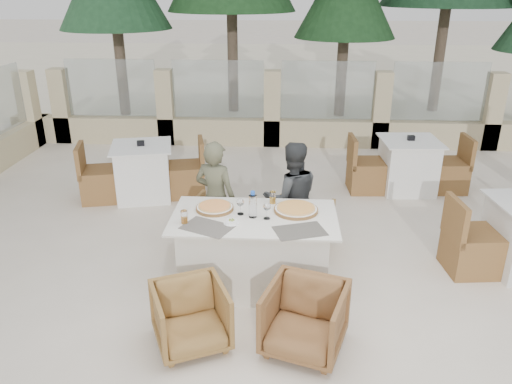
# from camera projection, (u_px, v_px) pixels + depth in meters

# --- Properties ---
(ground) EXTENTS (80.00, 80.00, 0.00)m
(ground) POSITION_uv_depth(u_px,v_px,m) (258.00, 284.00, 5.11)
(ground) COLOR beige
(ground) RESTS_ON ground
(sand_patch) EXTENTS (30.00, 16.00, 0.01)m
(sand_patch) POSITION_uv_depth(u_px,v_px,m) (279.00, 69.00, 18.00)
(sand_patch) COLOR #EEE4C3
(sand_patch) RESTS_ON ground
(perimeter_wall_far) EXTENTS (10.00, 0.34, 1.60)m
(perimeter_wall_far) POSITION_uv_depth(u_px,v_px,m) (272.00, 103.00, 9.22)
(perimeter_wall_far) COLOR #C1B188
(perimeter_wall_far) RESTS_ON ground
(pine_centre) EXTENTS (2.20, 2.20, 5.00)m
(pine_centre) POSITION_uv_depth(u_px,v_px,m) (346.00, 1.00, 10.70)
(pine_centre) COLOR #1D431F
(pine_centre) RESTS_ON ground
(dining_table) EXTENTS (1.60, 0.90, 0.77)m
(dining_table) POSITION_uv_depth(u_px,v_px,m) (254.00, 251.00, 4.96)
(dining_table) COLOR silver
(dining_table) RESTS_ON ground
(placemat_near_left) EXTENTS (0.53, 0.46, 0.00)m
(placemat_near_left) POSITION_uv_depth(u_px,v_px,m) (207.00, 227.00, 4.59)
(placemat_near_left) COLOR #635C55
(placemat_near_left) RESTS_ON dining_table
(placemat_near_right) EXTENTS (0.52, 0.43, 0.00)m
(placemat_near_right) POSITION_uv_depth(u_px,v_px,m) (300.00, 231.00, 4.52)
(placemat_near_right) COLOR #565149
(placemat_near_right) RESTS_ON dining_table
(pizza_left) EXTENTS (0.38, 0.38, 0.05)m
(pizza_left) POSITION_uv_depth(u_px,v_px,m) (215.00, 207.00, 4.95)
(pizza_left) COLOR orange
(pizza_left) RESTS_ON dining_table
(pizza_right) EXTENTS (0.55, 0.55, 0.06)m
(pizza_right) POSITION_uv_depth(u_px,v_px,m) (296.00, 209.00, 4.90)
(pizza_right) COLOR orange
(pizza_right) RESTS_ON dining_table
(water_bottle) EXTENTS (0.08, 0.08, 0.27)m
(water_bottle) POSITION_uv_depth(u_px,v_px,m) (253.00, 204.00, 4.75)
(water_bottle) COLOR #AAC4E0
(water_bottle) RESTS_ON dining_table
(wine_glass_centre) EXTENTS (0.08, 0.08, 0.18)m
(wine_glass_centre) POSITION_uv_depth(u_px,v_px,m) (240.00, 206.00, 4.82)
(wine_glass_centre) COLOR white
(wine_glass_centre) RESTS_ON dining_table
(wine_glass_near) EXTENTS (0.09, 0.09, 0.18)m
(wine_glass_near) POSITION_uv_depth(u_px,v_px,m) (267.00, 210.00, 4.73)
(wine_glass_near) COLOR white
(wine_glass_near) RESTS_ON dining_table
(beer_glass_left) EXTENTS (0.08, 0.08, 0.13)m
(beer_glass_left) POSITION_uv_depth(u_px,v_px,m) (184.00, 217.00, 4.65)
(beer_glass_left) COLOR orange
(beer_glass_left) RESTS_ON dining_table
(beer_glass_right) EXTENTS (0.07, 0.07, 0.13)m
(beer_glass_right) POSITION_uv_depth(u_px,v_px,m) (273.00, 197.00, 5.08)
(beer_glass_right) COLOR gold
(beer_glass_right) RESTS_ON dining_table
(olive_dish) EXTENTS (0.12, 0.12, 0.04)m
(olive_dish) POSITION_uv_depth(u_px,v_px,m) (232.00, 221.00, 4.66)
(olive_dish) COLOR white
(olive_dish) RESTS_ON dining_table
(armchair_far_left) EXTENTS (0.76, 0.78, 0.60)m
(armchair_far_left) POSITION_uv_depth(u_px,v_px,m) (220.00, 224.00, 5.71)
(armchair_far_left) COLOR olive
(armchair_far_left) RESTS_ON ground
(armchair_far_right) EXTENTS (0.83, 0.84, 0.59)m
(armchair_far_right) POSITION_uv_depth(u_px,v_px,m) (300.00, 226.00, 5.68)
(armchair_far_right) COLOR olive
(armchair_far_right) RESTS_ON ground
(armchair_near_left) EXTENTS (0.78, 0.79, 0.55)m
(armchair_near_left) POSITION_uv_depth(u_px,v_px,m) (191.00, 316.00, 4.17)
(armchair_near_left) COLOR olive
(armchair_near_left) RESTS_ON ground
(armchair_near_right) EXTENTS (0.79, 0.81, 0.59)m
(armchair_near_right) POSITION_uv_depth(u_px,v_px,m) (305.00, 319.00, 4.11)
(armchair_near_right) COLOR brown
(armchair_near_right) RESTS_ON ground
(diner_left) EXTENTS (0.56, 0.46, 1.31)m
(diner_left) POSITION_uv_depth(u_px,v_px,m) (216.00, 198.00, 5.50)
(diner_left) COLOR #56573F
(diner_left) RESTS_ON ground
(diner_right) EXTENTS (0.72, 0.62, 1.31)m
(diner_right) POSITION_uv_depth(u_px,v_px,m) (291.00, 199.00, 5.49)
(diner_right) COLOR #323436
(diner_right) RESTS_ON ground
(bg_table_a) EXTENTS (1.78, 1.16, 0.77)m
(bg_table_a) POSITION_uv_depth(u_px,v_px,m) (143.00, 172.00, 7.06)
(bg_table_a) COLOR white
(bg_table_a) RESTS_ON ground
(bg_table_b) EXTENTS (1.69, 0.92, 0.77)m
(bg_table_b) POSITION_uv_depth(u_px,v_px,m) (408.00, 166.00, 7.30)
(bg_table_b) COLOR white
(bg_table_b) RESTS_ON ground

